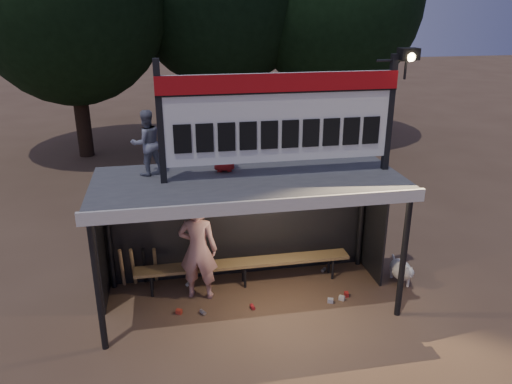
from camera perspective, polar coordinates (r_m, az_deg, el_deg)
ground at (r=9.11m, az=-0.79°, el=-12.22°), size 80.00×80.00×0.00m
player at (r=8.82m, az=-6.64°, el=-6.54°), size 0.78×0.62×1.87m
child_a at (r=8.27m, az=-12.41°, el=5.51°), size 0.64×0.57×1.07m
child_b at (r=8.28m, az=-3.70°, el=5.41°), size 0.47×0.32×0.91m
dugout_shelter at (r=8.48m, az=-1.13°, el=-0.80°), size 5.10×2.08×2.32m
scoreboard_assembly at (r=7.93m, az=3.13°, el=8.81°), size 4.10×0.27×1.99m
bench at (r=9.36m, az=-1.39°, el=-8.19°), size 4.00×0.35×0.48m
dog at (r=9.85m, az=16.30°, el=-8.56°), size 0.36×0.81×0.49m
bats at (r=9.53m, az=-13.25°, el=-8.25°), size 0.67×0.35×0.84m
litter at (r=9.14m, az=1.93°, el=-11.86°), size 3.10×1.20×0.08m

